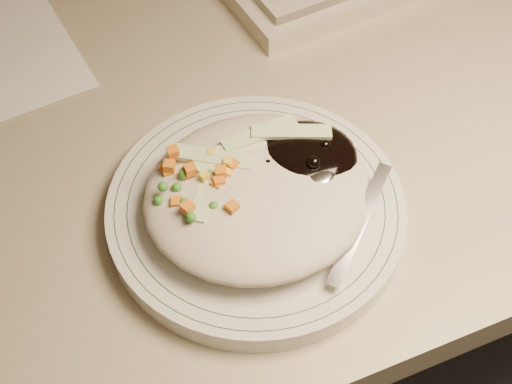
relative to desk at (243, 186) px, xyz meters
name	(u,v)px	position (x,y,z in m)	size (l,w,h in m)	color
desk	(243,186)	(0.00, 0.00, 0.00)	(1.40, 0.70, 0.74)	#9C9071
plate	(256,210)	(-0.06, -0.18, 0.21)	(0.26, 0.26, 0.02)	silver
plate_rim	(256,203)	(-0.06, -0.18, 0.22)	(0.24, 0.24, 0.00)	#144723
meal	(261,187)	(-0.05, -0.18, 0.24)	(0.20, 0.19, 0.05)	#AEA38D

